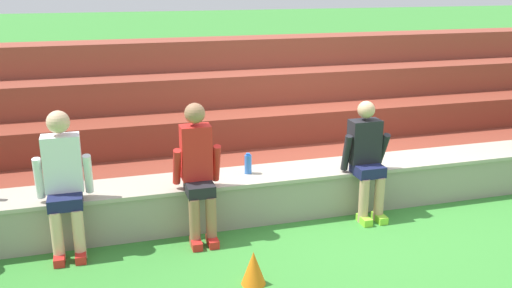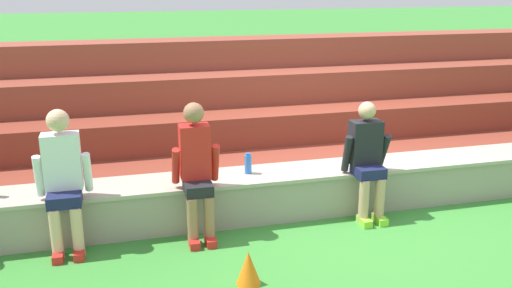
# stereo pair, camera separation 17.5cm
# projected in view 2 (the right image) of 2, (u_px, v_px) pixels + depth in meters

# --- Properties ---
(ground_plane) EXTENTS (80.00, 80.00, 0.00)m
(ground_plane) POSITION_uv_depth(u_px,v_px,m) (353.00, 216.00, 6.27)
(ground_plane) COLOR #388433
(stone_seating_wall) EXTENTS (9.87, 0.61, 0.51)m
(stone_seating_wall) POSITION_uv_depth(u_px,v_px,m) (344.00, 185.00, 6.45)
(stone_seating_wall) COLOR gray
(stone_seating_wall) RESTS_ON ground
(brick_bleachers) EXTENTS (12.84, 2.56, 1.71)m
(brick_bleachers) POSITION_uv_depth(u_px,v_px,m) (290.00, 113.00, 8.28)
(brick_bleachers) COLOR brown
(brick_bleachers) RESTS_ON ground
(person_left_of_center) EXTENTS (0.53, 0.53, 1.41)m
(person_left_of_center) POSITION_uv_depth(u_px,v_px,m) (63.00, 177.00, 5.31)
(person_left_of_center) COLOR #DBAD89
(person_left_of_center) RESTS_ON ground
(person_center) EXTENTS (0.49, 0.53, 1.41)m
(person_center) POSITION_uv_depth(u_px,v_px,m) (197.00, 169.00, 5.58)
(person_center) COLOR #996B4C
(person_center) RESTS_ON ground
(person_right_of_center) EXTENTS (0.52, 0.49, 1.31)m
(person_right_of_center) POSITION_uv_depth(u_px,v_px,m) (367.00, 158.00, 6.06)
(person_right_of_center) COLOR tan
(person_right_of_center) RESTS_ON ground
(water_bottle_near_left) EXTENTS (0.08, 0.08, 0.23)m
(water_bottle_near_left) POSITION_uv_depth(u_px,v_px,m) (248.00, 164.00, 6.11)
(water_bottle_near_left) COLOR blue
(water_bottle_near_left) RESTS_ON stone_seating_wall
(sports_cone) EXTENTS (0.22, 0.22, 0.31)m
(sports_cone) POSITION_uv_depth(u_px,v_px,m) (248.00, 268.00, 4.84)
(sports_cone) COLOR orange
(sports_cone) RESTS_ON ground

